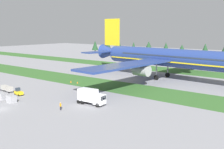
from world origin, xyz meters
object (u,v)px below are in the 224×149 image
object	(u,v)px
airliner	(168,57)
baggage_tug	(19,92)
catering_truck	(91,96)
ground_crew_marshaller	(61,106)
cargo_dolly_second	(5,87)
taxiway_marker_1	(77,83)
uld_container_1	(11,99)
uld_container_2	(2,96)
taxiway_marker_0	(71,81)
cargo_dolly_lead	(9,89)

from	to	relation	value
airliner	baggage_tug	size ratio (longest dim) A/B	28.51
catering_truck	ground_crew_marshaller	size ratio (longest dim) A/B	4.08
cargo_dolly_second	ground_crew_marshaller	distance (m)	26.82
ground_crew_marshaller	taxiway_marker_1	size ratio (longest dim) A/B	3.36
uld_container_1	taxiway_marker_1	xyz separation A→B (m)	(-4.04, 25.92, -0.63)
uld_container_1	cargo_dolly_second	bearing A→B (deg)	155.70
baggage_tug	uld_container_2	bearing A→B (deg)	10.42
cargo_dolly_second	ground_crew_marshaller	world-z (taller)	ground_crew_marshaller
baggage_tug	taxiway_marker_1	distance (m)	20.77
uld_container_2	taxiway_marker_0	bearing A→B (deg)	94.77
cargo_dolly_second	taxiway_marker_0	bearing A→B (deg)	166.93
baggage_tug	taxiway_marker_1	bearing A→B (deg)	-178.02
taxiway_marker_0	taxiway_marker_1	bearing A→B (deg)	9.26
taxiway_marker_0	taxiway_marker_1	size ratio (longest dim) A/B	1.35
cargo_dolly_lead	catering_truck	distance (m)	26.50
cargo_dolly_lead	uld_container_2	size ratio (longest dim) A/B	1.16
ground_crew_marshaller	taxiway_marker_0	distance (m)	30.27
cargo_dolly_second	uld_container_2	world-z (taller)	uld_container_2
uld_container_1	taxiway_marker_0	xyz separation A→B (m)	(-6.62, 25.50, -0.54)
cargo_dolly_second	catering_truck	bearing A→B (deg)	103.67
cargo_dolly_second	catering_truck	size ratio (longest dim) A/B	0.33
uld_container_2	taxiway_marker_0	size ratio (longest dim) A/B	2.87
cargo_dolly_lead	uld_container_1	xyz separation A→B (m)	(10.03, -5.60, -0.03)
airliner	uld_container_1	world-z (taller)	airliner
catering_truck	uld_container_2	distance (m)	22.99
taxiway_marker_0	taxiway_marker_1	distance (m)	2.62
cargo_dolly_lead	cargo_dolly_second	world-z (taller)	same
cargo_dolly_second	taxiway_marker_1	xyz separation A→B (m)	(8.87, 20.09, -0.66)
baggage_tug	taxiway_marker_1	size ratio (longest dim) A/B	5.21
taxiway_marker_1	baggage_tug	bearing A→B (deg)	-92.69
airliner	taxiway_marker_1	bearing A→B (deg)	-34.78
cargo_dolly_second	catering_truck	xyz separation A→B (m)	(28.93, 4.58, 1.03)
airliner	taxiway_marker_0	distance (m)	34.01
cargo_dolly_lead	taxiway_marker_0	world-z (taller)	cargo_dolly_lead
uld_container_2	airliner	bearing A→B (deg)	67.96
baggage_tug	uld_container_2	xyz separation A→B (m)	(0.51, -5.09, -0.04)
cargo_dolly_second	taxiway_marker_1	distance (m)	21.97
cargo_dolly_second	uld_container_1	distance (m)	14.17
uld_container_2	taxiway_marker_0	xyz separation A→B (m)	(-2.12, 25.40, -0.43)
cargo_dolly_lead	taxiway_marker_1	bearing A→B (deg)	168.27
taxiway_marker_0	taxiway_marker_1	world-z (taller)	taxiway_marker_0
airliner	baggage_tug	bearing A→B (deg)	-20.29
taxiway_marker_0	taxiway_marker_1	xyz separation A→B (m)	(2.58, 0.42, -0.09)
ground_crew_marshaller	uld_container_2	world-z (taller)	ground_crew_marshaller
airliner	taxiway_marker_0	size ratio (longest dim) A/B	110.25
cargo_dolly_second	taxiway_marker_0	world-z (taller)	cargo_dolly_second
airliner	baggage_tug	world-z (taller)	airliner
baggage_tug	catering_truck	bearing A→B (deg)	108.62
baggage_tug	airliner	bearing A→B (deg)	159.86
catering_truck	uld_container_2	world-z (taller)	catering_truck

